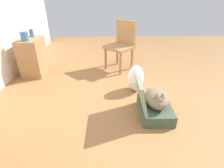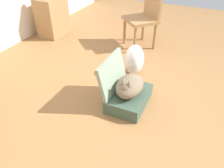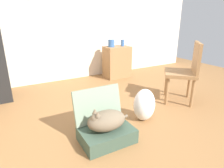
% 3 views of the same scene
% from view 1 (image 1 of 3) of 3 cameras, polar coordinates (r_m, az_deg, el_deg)
% --- Properties ---
extents(ground_plane, '(7.68, 7.68, 0.00)m').
position_cam_1_polar(ground_plane, '(2.60, 9.55, -5.86)').
color(ground_plane, olive).
rests_on(ground_plane, ground).
extents(suitcase_base, '(0.55, 0.38, 0.15)m').
position_cam_1_polar(suitcase_base, '(2.37, 13.47, -7.87)').
color(suitcase_base, '#384C3D').
rests_on(suitcase_base, ground).
extents(suitcase_lid, '(0.55, 0.12, 0.38)m').
position_cam_1_polar(suitcase_lid, '(2.18, 9.05, -2.47)').
color(suitcase_lid, gray).
rests_on(suitcase_lid, suitcase_base).
extents(cat, '(0.49, 0.28, 0.24)m').
position_cam_1_polar(cat, '(2.27, 14.01, -4.41)').
color(cat, brown).
rests_on(cat, suitcase_base).
extents(plastic_bag_white, '(0.28, 0.25, 0.41)m').
position_cam_1_polar(plastic_bag_white, '(2.79, 7.55, 1.83)').
color(plastic_bag_white, white).
rests_on(plastic_bag_white, ground).
extents(side_table, '(0.53, 0.36, 0.66)m').
position_cam_1_polar(side_table, '(3.60, -23.81, 7.99)').
color(side_table, olive).
rests_on(side_table, ground).
extents(vase_tall, '(0.13, 0.13, 0.15)m').
position_cam_1_polar(vase_tall, '(3.38, -26.15, 13.56)').
color(vase_tall, '#38609E').
rests_on(vase_tall, side_table).
extents(vase_short, '(0.07, 0.07, 0.14)m').
position_cam_1_polar(vase_short, '(3.61, -24.27, 14.64)').
color(vase_short, '#38609E').
rests_on(vase_short, side_table).
extents(chair, '(0.64, 0.64, 0.91)m').
position_cam_1_polar(chair, '(3.49, 3.05, 12.75)').
color(chair, olive).
rests_on(chair, ground).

